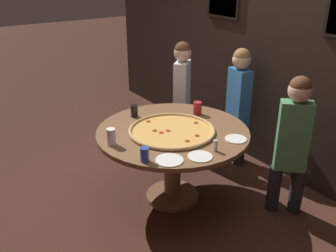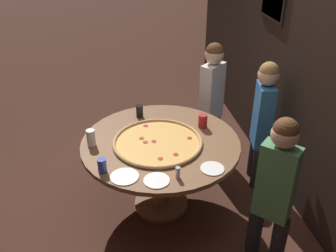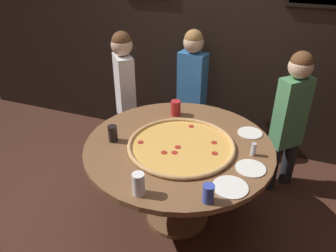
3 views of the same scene
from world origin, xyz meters
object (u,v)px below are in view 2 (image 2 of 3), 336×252
object	(u,v)px
drink_cup_centre_back	(203,121)
white_plate_near_front	(125,177)
white_plate_left_side	(157,180)
condiment_shaker	(178,173)
diner_side_right	(262,118)
diner_far_left	(276,185)
dining_table	(161,155)
diner_side_left	(212,95)
giant_pizza	(158,142)
drink_cup_by_shaker	(102,165)
drink_cup_far_left	(91,138)
white_plate_right_side	(212,168)
drink_cup_near_left	(140,111)

from	to	relation	value
drink_cup_centre_back	white_plate_near_front	size ratio (longest dim) A/B	0.59
white_plate_left_side	condiment_shaker	bearing A→B (deg)	93.37
drink_cup_centre_back	white_plate_near_front	xyz separation A→B (m)	(0.63, -0.78, -0.06)
diner_side_right	diner_far_left	xyz separation A→B (m)	(0.97, -0.29, -0.01)
dining_table	diner_far_left	size ratio (longest dim) A/B	1.07
white_plate_left_side	diner_side_right	size ratio (longest dim) A/B	0.15
diner_side_left	giant_pizza	bearing A→B (deg)	-172.03
drink_cup_centre_back	drink_cup_by_shaker	bearing A→B (deg)	-60.54
drink_cup_far_left	diner_side_right	bearing A→B (deg)	95.95
white_plate_near_front	white_plate_left_side	bearing A→B (deg)	69.21
drink_cup_by_shaker	diner_side_left	world-z (taller)	diner_side_left
drink_cup_by_shaker	dining_table	bearing A→B (deg)	124.65
dining_table	white_plate_left_side	xyz separation A→B (m)	(0.55, -0.12, 0.16)
giant_pizza	drink_cup_by_shaker	distance (m)	0.59
drink_cup_centre_back	diner_side_right	distance (m)	0.62
giant_pizza	white_plate_left_side	world-z (taller)	giant_pizza
white_plate_right_side	diner_far_left	world-z (taller)	diner_far_left
diner_far_left	diner_side_left	world-z (taller)	diner_side_left
dining_table	drink_cup_near_left	xyz separation A→B (m)	(-0.48, -0.13, 0.21)
giant_pizza	diner_side_left	distance (m)	1.11
dining_table	condiment_shaker	bearing A→B (deg)	5.16
drink_cup_far_left	condiment_shaker	distance (m)	0.87
white_plate_right_side	drink_cup_by_shaker	bearing A→B (deg)	-97.81
dining_table	diner_side_left	distance (m)	1.08
giant_pizza	drink_cup_near_left	xyz separation A→B (m)	(-0.51, -0.10, 0.05)
drink_cup_near_left	drink_cup_centre_back	size ratio (longest dim) A/B	0.97
drink_cup_near_left	condiment_shaker	distance (m)	1.03
drink_cup_centre_back	condiment_shaker	bearing A→B (deg)	-28.07
drink_cup_by_shaker	giant_pizza	bearing A→B (deg)	124.03
condiment_shaker	drink_cup_centre_back	bearing A→B (deg)	151.93
drink_cup_centre_back	diner_far_left	bearing A→B (deg)	18.82
dining_table	drink_cup_far_left	bearing A→B (deg)	-94.38
white_plate_right_side	condiment_shaker	xyz separation A→B (m)	(0.06, -0.29, 0.05)
dining_table	drink_cup_by_shaker	distance (m)	0.66
condiment_shaker	diner_side_left	size ratio (longest dim) A/B	0.07
drink_cup_centre_back	white_plate_left_side	distance (m)	0.91
drink_cup_centre_back	diner_side_right	world-z (taller)	diner_side_right
giant_pizza	condiment_shaker	size ratio (longest dim) A/B	8.19
drink_cup_by_shaker	diner_side_right	xyz separation A→B (m)	(-0.57, 1.56, -0.04)
giant_pizza	diner_side_right	bearing A→B (deg)	102.93
drink_cup_by_shaker	white_plate_right_side	bearing A→B (deg)	82.19
drink_cup_far_left	diner_far_left	world-z (taller)	diner_far_left
white_plate_near_front	white_plate_left_side	xyz separation A→B (m)	(0.09, 0.24, 0.00)
white_plate_near_front	diner_side_right	size ratio (longest dim) A/B	0.17
condiment_shaker	diner_far_left	xyz separation A→B (m)	(0.22, 0.70, -0.04)
dining_table	drink_cup_by_shaker	world-z (taller)	drink_cup_by_shaker
giant_pizza	white_plate_near_front	distance (m)	0.54
drink_cup_by_shaker	white_plate_left_side	size ratio (longest dim) A/B	0.58
drink_cup_near_left	diner_far_left	bearing A→B (deg)	35.44
drink_cup_near_left	white_plate_right_side	size ratio (longest dim) A/B	0.66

